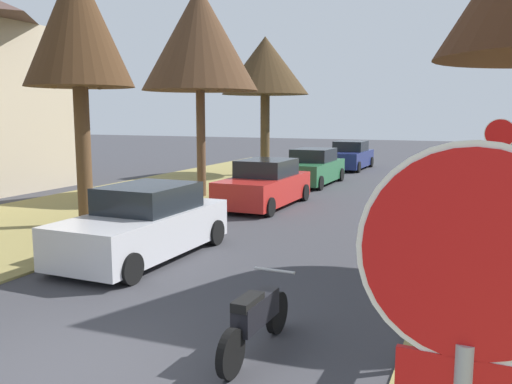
% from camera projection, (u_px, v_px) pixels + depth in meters
% --- Properties ---
extents(ground_plane, '(120.00, 120.00, 0.00)m').
position_uv_depth(ground_plane, '(72.00, 373.00, 6.48)').
color(ground_plane, '#38383D').
extents(stop_sign_near, '(0.81, 0.07, 2.98)m').
position_uv_depth(stop_sign_near, '(464.00, 370.00, 1.92)').
color(stop_sign_near, '#9EA0A5').
rests_on(stop_sign_near, grass_verge_right).
extents(stop_sign_far, '(0.81, 0.58, 2.94)m').
position_uv_depth(stop_sign_far, '(499.00, 149.00, 14.44)').
color(stop_sign_far, '#9EA0A5').
rests_on(stop_sign_far, grass_verge_right).
extents(street_tree_left_mid_a, '(2.88, 2.88, 7.11)m').
position_uv_depth(street_tree_left_mid_a, '(77.00, 26.00, 14.12)').
color(street_tree_left_mid_a, '#523923').
rests_on(street_tree_left_mid_a, grass_verge_left).
extents(street_tree_left_mid_b, '(4.25, 4.25, 7.65)m').
position_uv_depth(street_tree_left_mid_b, '(199.00, 39.00, 19.37)').
color(street_tree_left_mid_b, brown).
rests_on(street_tree_left_mid_b, grass_verge_left).
extents(street_tree_left_far, '(4.33, 4.33, 6.83)m').
position_uv_depth(street_tree_left_far, '(265.00, 67.00, 26.46)').
color(street_tree_left_far, '#4A3A24').
rests_on(street_tree_left_far, grass_verge_left).
extents(parked_sedan_silver, '(2.00, 4.43, 1.57)m').
position_uv_depth(parked_sedan_silver, '(145.00, 225.00, 11.62)').
color(parked_sedan_silver, '#BCBCC1').
rests_on(parked_sedan_silver, ground).
extents(parked_sedan_red, '(2.00, 4.43, 1.57)m').
position_uv_depth(parked_sedan_red, '(265.00, 185.00, 18.07)').
color(parked_sedan_red, red).
rests_on(parked_sedan_red, ground).
extents(parked_sedan_green, '(2.00, 4.43, 1.57)m').
position_uv_depth(parked_sedan_green, '(312.00, 168.00, 23.71)').
color(parked_sedan_green, '#28663D').
rests_on(parked_sedan_green, ground).
extents(parked_sedan_navy, '(2.00, 4.43, 1.57)m').
position_uv_depth(parked_sedan_navy, '(350.00, 156.00, 30.23)').
color(parked_sedan_navy, navy).
rests_on(parked_sedan_navy, ground).
extents(parked_motorcycle, '(0.60, 2.05, 0.97)m').
position_uv_depth(parked_motorcycle, '(256.00, 318.00, 6.94)').
color(parked_motorcycle, black).
rests_on(parked_motorcycle, ground).
extents(curbside_mailbox, '(0.22, 0.44, 1.27)m').
position_uv_depth(curbside_mailbox, '(440.00, 285.00, 6.48)').
color(curbside_mailbox, brown).
rests_on(curbside_mailbox, grass_verge_right).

